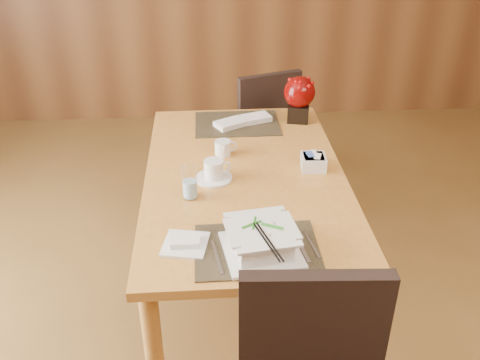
{
  "coord_description": "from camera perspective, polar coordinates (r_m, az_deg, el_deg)",
  "views": [
    {
      "loc": [
        -0.17,
        -1.48,
        1.95
      ],
      "look_at": [
        -0.04,
        0.35,
        0.87
      ],
      "focal_mm": 40.0,
      "sensor_mm": 36.0,
      "label": 1
    }
  ],
  "objects": [
    {
      "name": "soup_setting",
      "position": [
        1.91,
        2.31,
        -6.49
      ],
      "size": [
        0.3,
        0.3,
        0.11
      ],
      "rotation": [
        0.0,
        0.0,
        0.15
      ],
      "color": "silver",
      "rests_on": "dining_table"
    },
    {
      "name": "far_chair",
      "position": [
        3.44,
        2.28,
        5.59
      ],
      "size": [
        0.53,
        0.53,
        0.9
      ],
      "rotation": [
        0.0,
        0.0,
        3.46
      ],
      "color": "black",
      "rests_on": "ground"
    },
    {
      "name": "creamer_jug",
      "position": [
        2.57,
        -1.85,
        3.44
      ],
      "size": [
        0.11,
        0.11,
        0.07
      ],
      "primitive_type": null,
      "rotation": [
        0.0,
        0.0,
        0.16
      ],
      "color": "silver",
      "rests_on": "dining_table"
    },
    {
      "name": "dining_table",
      "position": [
        2.46,
        0.54,
        -1.37
      ],
      "size": [
        0.9,
        1.5,
        0.75
      ],
      "color": "#C68537",
      "rests_on": "ground"
    },
    {
      "name": "placemat_near",
      "position": [
        1.95,
        1.83,
        -7.38
      ],
      "size": [
        0.45,
        0.33,
        0.01
      ],
      "primitive_type": "cube",
      "color": "black",
      "rests_on": "dining_table"
    },
    {
      "name": "sugar_caddy",
      "position": [
        2.47,
        7.82,
        1.9
      ],
      "size": [
        0.11,
        0.11,
        0.07
      ],
      "primitive_type": "cube",
      "rotation": [
        0.0,
        0.0,
        -0.05
      ],
      "color": "silver",
      "rests_on": "dining_table"
    },
    {
      "name": "coffee_cup",
      "position": [
        2.36,
        -2.82,
        0.92
      ],
      "size": [
        0.16,
        0.16,
        0.09
      ],
      "rotation": [
        0.0,
        0.0,
        0.18
      ],
      "color": "silver",
      "rests_on": "dining_table"
    },
    {
      "name": "placemat_far",
      "position": [
        2.9,
        -0.3,
        6.04
      ],
      "size": [
        0.45,
        0.33,
        0.01
      ],
      "primitive_type": "cube",
      "color": "black",
      "rests_on": "dining_table"
    },
    {
      "name": "water_glass",
      "position": [
        2.22,
        -5.38,
        -0.21
      ],
      "size": [
        0.08,
        0.08,
        0.15
      ],
      "primitive_type": "cylinder",
      "rotation": [
        0.0,
        0.0,
        -0.15
      ],
      "color": "white",
      "rests_on": "dining_table"
    },
    {
      "name": "napkins_far",
      "position": [
        2.9,
        0.52,
        6.37
      ],
      "size": [
        0.33,
        0.23,
        0.03
      ],
      "primitive_type": null,
      "rotation": [
        0.0,
        0.0,
        0.41
      ],
      "color": "white",
      "rests_on": "dining_table"
    },
    {
      "name": "bread_plate",
      "position": [
        1.98,
        -5.84,
        -6.84
      ],
      "size": [
        0.19,
        0.19,
        0.01
      ],
      "primitive_type": "cube",
      "rotation": [
        0.0,
        0.0,
        -0.19
      ],
      "color": "silver",
      "rests_on": "dining_table"
    },
    {
      "name": "berry_decor",
      "position": [
        2.91,
        6.34,
        8.88
      ],
      "size": [
        0.17,
        0.17,
        0.25
      ],
      "rotation": [
        0.0,
        0.0,
        -0.21
      ],
      "color": "black",
      "rests_on": "dining_table"
    }
  ]
}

